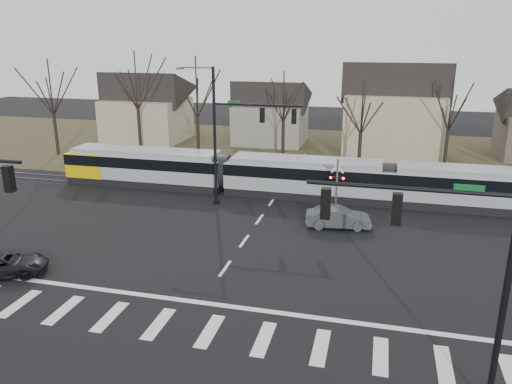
% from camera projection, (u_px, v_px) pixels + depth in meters
% --- Properties ---
extents(ground, '(140.00, 140.00, 0.00)m').
position_uv_depth(ground, '(213.00, 285.00, 25.56)').
color(ground, black).
extents(grass_verge, '(140.00, 28.00, 0.01)m').
position_uv_depth(grass_verge, '(307.00, 152.00, 55.19)').
color(grass_verge, '#38331E').
rests_on(grass_verge, ground).
extents(crosswalk, '(27.00, 2.60, 0.01)m').
position_uv_depth(crosswalk, '(184.00, 327.00, 21.85)').
color(crosswalk, silver).
rests_on(crosswalk, ground).
extents(stop_line, '(28.00, 0.35, 0.01)m').
position_uv_depth(stop_line, '(201.00, 303.00, 23.89)').
color(stop_line, silver).
rests_on(stop_line, ground).
extents(lane_dashes, '(0.18, 30.00, 0.01)m').
position_uv_depth(lane_dashes, '(277.00, 194.00, 40.37)').
color(lane_dashes, silver).
rests_on(lane_dashes, ground).
extents(rail_pair, '(90.00, 1.52, 0.06)m').
position_uv_depth(rail_pair, '(277.00, 195.00, 40.18)').
color(rail_pair, '#59595E').
rests_on(rail_pair, ground).
extents(tram, '(40.66, 3.02, 3.08)m').
position_uv_depth(tram, '(303.00, 176.00, 39.39)').
color(tram, gray).
rests_on(tram, ground).
extents(sedan, '(2.70, 4.70, 1.41)m').
position_uv_depth(sedan, '(338.00, 217.00, 33.13)').
color(sedan, '#45484B').
rests_on(sedan, ground).
extents(suv, '(5.24, 5.88, 1.22)m').
position_uv_depth(suv, '(4.00, 264.00, 26.53)').
color(suv, black).
rests_on(suv, ground).
extents(signal_pole_near_right, '(6.72, 0.44, 8.00)m').
position_uv_depth(signal_pole_near_right, '(446.00, 264.00, 16.11)').
color(signal_pole_near_right, black).
rests_on(signal_pole_near_right, ground).
extents(signal_pole_far, '(9.28, 0.44, 10.20)m').
position_uv_depth(signal_pole_far, '(235.00, 131.00, 36.00)').
color(signal_pole_far, black).
rests_on(signal_pole_far, ground).
extents(rail_crossing_signal, '(1.08, 0.36, 4.00)m').
position_uv_depth(rail_crossing_signal, '(337.00, 187.00, 35.68)').
color(rail_crossing_signal, '#59595B').
rests_on(rail_crossing_signal, ground).
extents(tree_row, '(59.20, 7.20, 10.00)m').
position_uv_depth(tree_row, '(319.00, 115.00, 47.68)').
color(tree_row, black).
rests_on(tree_row, ground).
extents(house_a, '(9.72, 8.64, 8.60)m').
position_uv_depth(house_a, '(146.00, 104.00, 60.36)').
color(house_a, tan).
rests_on(house_a, ground).
extents(house_b, '(8.64, 7.56, 7.65)m').
position_uv_depth(house_b, '(271.00, 110.00, 58.87)').
color(house_b, gray).
rests_on(house_b, ground).
extents(house_c, '(10.80, 8.64, 10.10)m').
position_uv_depth(house_c, '(394.00, 106.00, 52.47)').
color(house_c, tan).
rests_on(house_c, ground).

